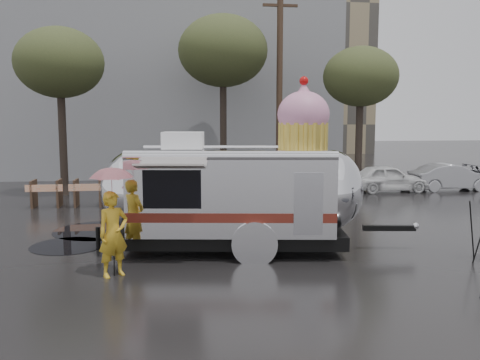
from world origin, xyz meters
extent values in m
plane|color=black|center=(0.00, 0.00, 0.00)|extent=(120.00, 120.00, 0.00)
cylinder|color=black|center=(-5.17, 3.97, 0.01)|extent=(1.90, 1.90, 0.01)
cylinder|color=black|center=(-4.57, 5.69, 0.01)|extent=(2.71, 2.71, 0.01)
cube|color=slate|center=(-4.00, 24.00, 6.50)|extent=(22.00, 12.00, 13.00)
cylinder|color=#473323|center=(2.50, 14.00, 4.50)|extent=(0.28, 0.28, 9.00)
cube|color=#473323|center=(2.50, 14.00, 8.30)|extent=(1.60, 0.12, 0.12)
cylinder|color=#382D26|center=(-7.00, 13.00, 2.93)|extent=(0.32, 0.32, 5.85)
ellipsoid|color=#343D20|center=(-7.00, 13.00, 5.52)|extent=(3.64, 3.64, 2.86)
cylinder|color=#382D26|center=(0.00, 15.00, 3.38)|extent=(0.32, 0.32, 6.75)
ellipsoid|color=#343D20|center=(0.00, 15.00, 6.38)|extent=(4.20, 4.20, 3.30)
cylinder|color=#382D26|center=(6.00, 13.00, 2.70)|extent=(0.32, 0.32, 5.40)
ellipsoid|color=#343D20|center=(6.00, 13.00, 5.10)|extent=(3.36, 3.36, 2.64)
cube|color=#473323|center=(-7.50, 10.00, 0.50)|extent=(0.08, 0.80, 1.00)
cube|color=#473323|center=(-6.60, 10.00, 0.50)|extent=(0.08, 0.80, 1.00)
cube|color=#E5590C|center=(-7.05, 9.62, 0.75)|extent=(1.30, 0.04, 0.25)
cube|color=#473323|center=(-6.00, 10.00, 0.50)|extent=(0.08, 0.80, 1.00)
cube|color=#473323|center=(-5.10, 10.00, 0.50)|extent=(0.08, 0.80, 1.00)
cube|color=#E5590C|center=(-5.55, 9.62, 0.75)|extent=(1.30, 0.04, 0.25)
cube|color=#473323|center=(-4.50, 10.00, 0.50)|extent=(0.08, 0.80, 1.00)
cube|color=#473323|center=(-3.60, 10.00, 0.50)|extent=(0.08, 0.80, 1.00)
cube|color=#E5590C|center=(-4.05, 9.62, 0.75)|extent=(1.30, 0.04, 0.25)
imported|color=silver|center=(7.00, 12.00, 0.70)|extent=(4.00, 1.80, 1.40)
imported|color=#B2B2B7|center=(10.00, 12.00, 0.70)|extent=(4.00, 1.80, 1.40)
cube|color=silver|center=(-1.04, 3.09, 1.52)|extent=(5.08, 3.17, 1.95)
ellipsoid|color=silver|center=(1.31, 2.74, 1.52)|extent=(1.98, 2.70, 1.95)
ellipsoid|color=silver|center=(-3.40, 3.45, 1.52)|extent=(1.98, 2.70, 1.95)
cube|color=black|center=(-1.04, 3.09, 0.38)|extent=(5.68, 2.95, 0.32)
cylinder|color=black|center=(-0.68, 1.91, 0.38)|extent=(0.78, 0.35, 0.76)
cylinder|color=black|center=(-0.34, 4.11, 0.38)|extent=(0.78, 0.35, 0.76)
cylinder|color=silver|center=(-0.70, 1.76, 0.43)|extent=(1.04, 0.26, 1.04)
cube|color=black|center=(2.81, 2.51, 0.54)|extent=(1.30, 0.32, 0.13)
sphere|color=silver|center=(3.45, 2.41, 0.60)|extent=(0.20, 0.20, 0.17)
cylinder|color=black|center=(-4.36, 3.59, 0.27)|extent=(0.12, 0.12, 0.54)
cube|color=maroon|center=(-1.23, 1.86, 1.03)|extent=(4.72, 0.74, 0.22)
cube|color=maroon|center=(-0.86, 4.32, 1.03)|extent=(4.72, 0.74, 0.22)
cube|color=black|center=(-2.52, 2.04, 1.68)|extent=(1.29, 0.22, 0.87)
cube|color=#9F9892|center=(-2.56, 1.79, 2.22)|extent=(1.58, 0.76, 0.15)
cube|color=silver|center=(0.48, 1.59, 1.35)|extent=(0.65, 0.13, 1.41)
cube|color=white|center=(-2.22, 3.27, 2.71)|extent=(1.07, 0.84, 0.41)
cylinder|color=gold|center=(0.67, 2.83, 2.82)|extent=(1.28, 1.28, 0.65)
ellipsoid|color=pink|center=(0.67, 2.83, 3.33)|extent=(1.43, 1.43, 1.13)
cone|color=pink|center=(0.67, 2.83, 3.90)|extent=(0.62, 0.62, 0.43)
sphere|color=red|center=(0.67, 2.83, 4.14)|extent=(0.25, 0.25, 0.22)
imported|color=gold|center=(-3.72, 1.25, 0.89)|extent=(0.77, 0.70, 1.77)
imported|color=pink|center=(-3.72, 1.25, 1.92)|extent=(1.09, 1.09, 0.74)
cylinder|color=black|center=(-3.72, 1.25, 0.83)|extent=(0.02, 0.02, 1.65)
cylinder|color=black|center=(4.32, 1.42, 0.68)|extent=(0.29, 0.16, 1.39)
camera|label=1|loc=(-2.55, -9.20, 3.25)|focal=38.00mm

